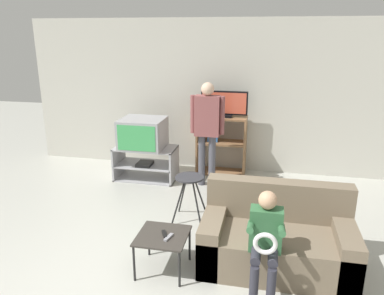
# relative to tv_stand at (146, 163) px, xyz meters

# --- Properties ---
(wall_back) EXTENTS (6.40, 0.06, 2.60)m
(wall_back) POSITION_rel_tv_stand_xyz_m (0.88, 0.78, 1.03)
(wall_back) COLOR beige
(wall_back) RESTS_ON ground_plane
(tv_stand) EXTENTS (1.00, 0.55, 0.55)m
(tv_stand) POSITION_rel_tv_stand_xyz_m (0.00, 0.00, 0.00)
(tv_stand) COLOR #A8A8AD
(tv_stand) RESTS_ON ground_plane
(television_main) EXTENTS (0.70, 0.64, 0.48)m
(television_main) POSITION_rel_tv_stand_xyz_m (-0.03, -0.01, 0.52)
(television_main) COLOR #9E9EA3
(television_main) RESTS_ON tv_stand
(media_shelf) EXTENTS (0.84, 0.38, 1.01)m
(media_shelf) POSITION_rel_tv_stand_xyz_m (1.19, 0.52, 0.25)
(media_shelf) COLOR #8E6642
(media_shelf) RESTS_ON ground_plane
(television_flat) EXTENTS (0.78, 0.20, 0.43)m
(television_flat) POSITION_rel_tv_stand_xyz_m (1.23, 0.50, 0.94)
(television_flat) COLOR black
(television_flat) RESTS_ON media_shelf
(folding_stool) EXTENTS (0.41, 0.41, 0.61)m
(folding_stool) POSITION_rel_tv_stand_xyz_m (1.02, -1.27, 0.23)
(folding_stool) COLOR black
(folding_stool) RESTS_ON ground_plane
(snack_table) EXTENTS (0.51, 0.51, 0.41)m
(snack_table) POSITION_rel_tv_stand_xyz_m (0.99, -2.39, 0.10)
(snack_table) COLOR #38332D
(snack_table) RESTS_ON ground_plane
(remote_control_black) EXTENTS (0.09, 0.15, 0.02)m
(remote_control_black) POSITION_rel_tv_stand_xyz_m (1.01, -2.39, 0.15)
(remote_control_black) COLOR black
(remote_control_black) RESTS_ON snack_table
(remote_control_white) EXTENTS (0.07, 0.15, 0.02)m
(remote_control_white) POSITION_rel_tv_stand_xyz_m (1.06, -2.44, 0.15)
(remote_control_white) COLOR gray
(remote_control_white) RESTS_ON snack_table
(couch) EXTENTS (1.54, 0.84, 0.84)m
(couch) POSITION_rel_tv_stand_xyz_m (2.12, -2.04, 0.02)
(couch) COLOR #756651
(couch) RESTS_ON ground_plane
(person_standing_adult) EXTENTS (0.53, 0.20, 1.65)m
(person_standing_adult) POSITION_rel_tv_stand_xyz_m (1.04, -0.07, 0.73)
(person_standing_adult) COLOR #4C4C56
(person_standing_adult) RESTS_ON ground_plane
(person_seated_child) EXTENTS (0.33, 0.43, 1.00)m
(person_seated_child) POSITION_rel_tv_stand_xyz_m (2.00, -2.53, 0.32)
(person_seated_child) COLOR #2D2D38
(person_seated_child) RESTS_ON ground_plane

